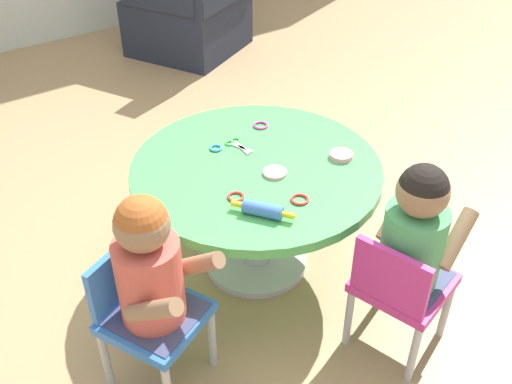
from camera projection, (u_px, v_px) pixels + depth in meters
name	position (u px, v px, depth m)	size (l,w,h in m)	color
ground_plane	(256.00, 262.00, 2.61)	(10.00, 10.00, 0.00)	tan
craft_table	(256.00, 188.00, 2.37)	(0.98, 0.98, 0.51)	silver
child_chair_left	(147.00, 312.00, 1.98)	(0.40, 0.40, 0.54)	#B7B7BC
seated_child_left	(149.00, 267.00, 1.83)	(0.39, 0.43, 0.51)	#3F4772
child_chair_right	(400.00, 287.00, 2.07)	(0.37, 0.37, 0.54)	#B7B7BC
seated_child_right	(415.00, 231.00, 1.96)	(0.41, 0.35, 0.51)	#3F4772
armchair_dark	(193.00, 9.00, 4.28)	(0.95, 0.96, 0.85)	#232838
rolling_pin	(263.00, 210.00, 2.05)	(0.15, 0.20, 0.05)	#3F72CC
craft_scissors	(236.00, 145.00, 2.42)	(0.08, 0.14, 0.01)	silver
playdough_blob_0	(275.00, 173.00, 2.26)	(0.09, 0.09, 0.01)	pink
playdough_blob_1	(341.00, 155.00, 2.35)	(0.09, 0.09, 0.02)	pink
cookie_cutter_0	(236.00, 197.00, 2.14)	(0.06, 0.06, 0.01)	red
cookie_cutter_1	(261.00, 125.00, 2.55)	(0.07, 0.07, 0.01)	#D83FA5
cookie_cutter_2	(299.00, 200.00, 2.12)	(0.07, 0.07, 0.01)	red
cookie_cutter_3	(216.00, 148.00, 2.40)	(0.05, 0.05, 0.01)	#3F99D8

